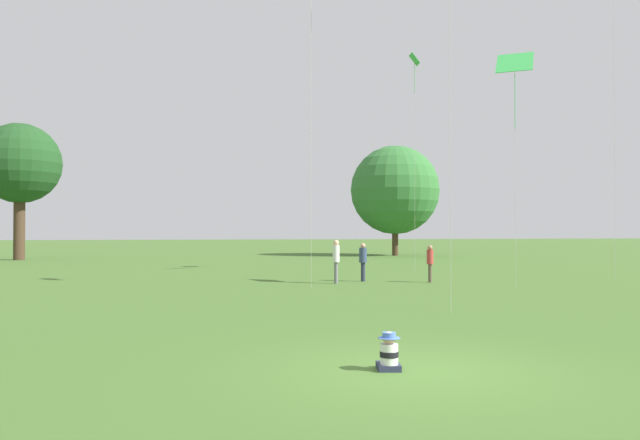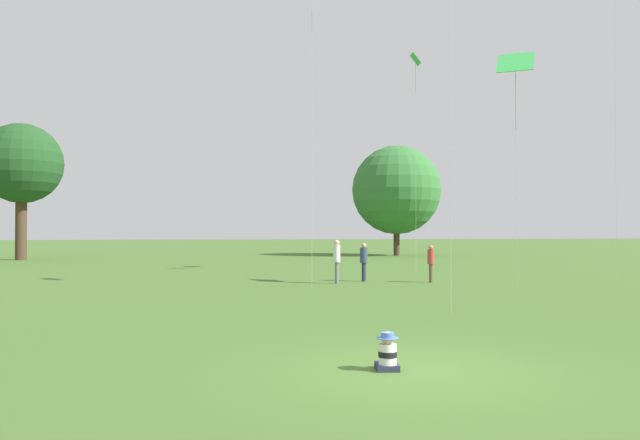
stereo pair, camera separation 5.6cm
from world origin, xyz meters
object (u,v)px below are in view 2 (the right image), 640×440
object	(u,v)px
person_standing_4	(431,260)
distant_tree_1	(22,164)
person_standing_5	(364,258)
person_standing_2	(337,257)
kite_5	(516,66)
seated_toddler	(387,353)
distant_tree_0	(396,190)
kite_6	(416,72)

from	to	relation	value
person_standing_4	distant_tree_1	distance (m)	34.84
person_standing_5	person_standing_2	bearing A→B (deg)	118.09
person_standing_2	kite_5	xyz separation A→B (m)	(6.50, -3.04, 7.51)
seated_toddler	distant_tree_0	world-z (taller)	distant_tree_0
kite_6	distant_tree_1	world-z (taller)	kite_6
person_standing_2	kite_5	size ratio (longest dim) A/B	0.20
person_standing_4	distant_tree_1	world-z (taller)	distant_tree_1
person_standing_2	kite_6	distance (m)	13.45
person_standing_5	distant_tree_1	distance (m)	32.30
kite_5	person_standing_5	bearing A→B (deg)	-140.20
person_standing_2	distant_tree_0	size ratio (longest dim) A/B	0.19
kite_5	person_standing_4	bearing A→B (deg)	-152.15
person_standing_4	kite_6	bearing A→B (deg)	-89.31
distant_tree_1	person_standing_5	bearing A→B (deg)	-49.93
seated_toddler	kite_5	xyz separation A→B (m)	(9.16, 12.90, 8.37)
seated_toddler	distant_tree_0	bearing A→B (deg)	80.78
distant_tree_1	person_standing_4	bearing A→B (deg)	-47.68
person_standing_2	distant_tree_1	bearing A→B (deg)	-101.11
person_standing_2	person_standing_4	world-z (taller)	person_standing_2
seated_toddler	distant_tree_1	bearing A→B (deg)	120.42
person_standing_2	person_standing_5	xyz separation A→B (m)	(1.40, 0.91, -0.13)
seated_toddler	person_standing_4	bearing A→B (deg)	75.63
distant_tree_0	distant_tree_1	bearing A→B (deg)	-175.10
seated_toddler	person_standing_5	xyz separation A→B (m)	(4.06, 16.85, 0.73)
seated_toddler	distant_tree_1	world-z (taller)	distant_tree_1
distant_tree_0	person_standing_2	bearing A→B (deg)	-112.51
kite_6	person_standing_2	bearing A→B (deg)	-169.55
kite_6	distant_tree_1	size ratio (longest dim) A/B	1.15
person_standing_2	kite_6	bearing A→B (deg)	-178.51
person_standing_2	kite_6	size ratio (longest dim) A/B	0.15
person_standing_5	distant_tree_0	distance (m)	29.11
seated_toddler	distant_tree_1	xyz separation A→B (m)	(-16.34, 41.10, 6.99)
person_standing_4	person_standing_5	distance (m)	2.88
person_standing_5	seated_toddler	bearing A→B (deg)	161.63
seated_toddler	distant_tree_0	distance (m)	46.29
person_standing_4	distant_tree_1	size ratio (longest dim) A/B	0.15
kite_5	distant_tree_0	world-z (taller)	distant_tree_0
distant_tree_1	person_standing_2	bearing A→B (deg)	-52.94
seated_toddler	person_standing_2	bearing A→B (deg)	89.27
kite_6	distant_tree_1	distance (m)	31.07
person_standing_5	kite_6	xyz separation A→B (m)	(4.56, 6.11, 9.94)
seated_toddler	kite_5	world-z (taller)	kite_5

